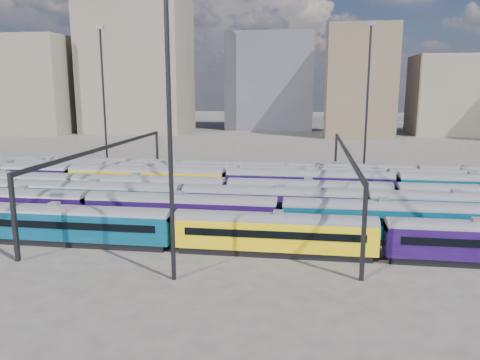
# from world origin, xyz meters

# --- Properties ---
(ground) EXTENTS (500.00, 500.00, 0.00)m
(ground) POSITION_xyz_m (0.00, 0.00, 0.00)
(ground) COLOR #453F3A
(ground) RESTS_ON ground
(rake_0) EXTENTS (114.34, 2.79, 4.69)m
(rake_0) POSITION_xyz_m (12.18, -15.00, 2.46)
(rake_0) COLOR black
(rake_0) RESTS_ON ground
(rake_1) EXTENTS (144.71, 3.02, 5.09)m
(rake_1) POSITION_xyz_m (-7.56, -10.00, 2.67)
(rake_1) COLOR black
(rake_1) RESTS_ON ground
(rake_2) EXTENTS (144.86, 3.03, 5.10)m
(rake_2) POSITION_xyz_m (-19.27, -5.00, 2.68)
(rake_2) COLOR black
(rake_2) RESTS_ON ground
(rake_3) EXTENTS (121.72, 2.97, 5.00)m
(rake_3) POSITION_xyz_m (-4.50, 0.00, 2.62)
(rake_3) COLOR black
(rake_3) RESTS_ON ground
(rake_4) EXTENTS (110.92, 3.25, 5.48)m
(rake_4) POSITION_xyz_m (5.72, 5.00, 2.88)
(rake_4) COLOR black
(rake_4) RESTS_ON ground
(rake_5) EXTENTS (144.00, 3.01, 5.06)m
(rake_5) POSITION_xyz_m (6.14, 10.00, 2.66)
(rake_5) COLOR black
(rake_5) RESTS_ON ground
(rake_6) EXTENTS (114.60, 2.80, 4.70)m
(rake_6) POSITION_xyz_m (-16.82, 15.00, 2.47)
(rake_6) COLOR black
(rake_6) RESTS_ON ground
(gantry_1) EXTENTS (0.35, 40.35, 8.03)m
(gantry_1) POSITION_xyz_m (-20.00, 0.00, 6.79)
(gantry_1) COLOR black
(gantry_1) RESTS_ON ground
(gantry_2) EXTENTS (0.35, 40.35, 8.03)m
(gantry_2) POSITION_xyz_m (10.00, 0.00, 6.79)
(gantry_2) COLOR black
(gantry_2) RESTS_ON ground
(mast_1) EXTENTS (1.40, 0.50, 25.60)m
(mast_1) POSITION_xyz_m (-30.00, 22.00, 13.97)
(mast_1) COLOR black
(mast_1) RESTS_ON ground
(mast_2) EXTENTS (1.40, 0.50, 25.60)m
(mast_2) POSITION_xyz_m (-5.00, -22.00, 13.97)
(mast_2) COLOR black
(mast_2) RESTS_ON ground
(mast_3) EXTENTS (1.40, 0.50, 25.60)m
(mast_3) POSITION_xyz_m (15.00, 24.00, 13.97)
(mast_3) COLOR black
(mast_3) RESTS_ON ground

